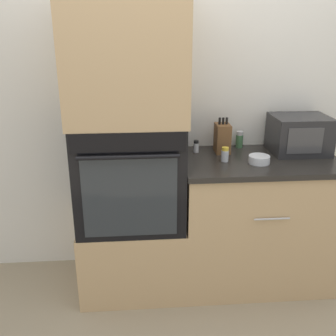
{
  "coord_description": "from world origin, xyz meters",
  "views": [
    {
      "loc": [
        -0.29,
        -2.07,
        1.74
      ],
      "look_at": [
        -0.11,
        0.21,
        0.89
      ],
      "focal_mm": 42.0,
      "sensor_mm": 36.0,
      "label": 1
    }
  ],
  "objects_px": {
    "bowl": "(259,159)",
    "condiment_jar_near": "(196,147)",
    "condiment_jar_mid": "(225,154)",
    "microwave": "(299,134)",
    "knife_block": "(222,138)",
    "condiment_jar_far": "(239,140)",
    "wall_oven": "(130,171)"
  },
  "relations": [
    {
      "from": "microwave",
      "to": "condiment_jar_far",
      "type": "distance_m",
      "value": 0.4
    },
    {
      "from": "wall_oven",
      "to": "condiment_jar_mid",
      "type": "xyz_separation_m",
      "value": [
        0.61,
        -0.03,
        0.11
      ]
    },
    {
      "from": "wall_oven",
      "to": "condiment_jar_near",
      "type": "bearing_deg",
      "value": 20.34
    },
    {
      "from": "condiment_jar_mid",
      "to": "condiment_jar_far",
      "type": "relative_size",
      "value": 0.79
    },
    {
      "from": "bowl",
      "to": "condiment_jar_near",
      "type": "height_order",
      "value": "condiment_jar_near"
    },
    {
      "from": "knife_block",
      "to": "condiment_jar_near",
      "type": "xyz_separation_m",
      "value": [
        -0.18,
        0.01,
        -0.06
      ]
    },
    {
      "from": "condiment_jar_near",
      "to": "microwave",
      "type": "bearing_deg",
      "value": -4.17
    },
    {
      "from": "condiment_jar_mid",
      "to": "microwave",
      "type": "bearing_deg",
      "value": 15.32
    },
    {
      "from": "bowl",
      "to": "knife_block",
      "type": "bearing_deg",
      "value": 127.76
    },
    {
      "from": "bowl",
      "to": "condiment_jar_near",
      "type": "distance_m",
      "value": 0.44
    },
    {
      "from": "knife_block",
      "to": "condiment_jar_mid",
      "type": "bearing_deg",
      "value": -96.25
    },
    {
      "from": "condiment_jar_far",
      "to": "condiment_jar_mid",
      "type": "bearing_deg",
      "value": -120.13
    },
    {
      "from": "bowl",
      "to": "condiment_jar_mid",
      "type": "height_order",
      "value": "condiment_jar_mid"
    },
    {
      "from": "microwave",
      "to": "bowl",
      "type": "bearing_deg",
      "value": -148.67
    },
    {
      "from": "microwave",
      "to": "condiment_jar_mid",
      "type": "bearing_deg",
      "value": -164.68
    },
    {
      "from": "wall_oven",
      "to": "condiment_jar_mid",
      "type": "distance_m",
      "value": 0.62
    },
    {
      "from": "microwave",
      "to": "condiment_jar_near",
      "type": "height_order",
      "value": "microwave"
    },
    {
      "from": "knife_block",
      "to": "condiment_jar_near",
      "type": "bearing_deg",
      "value": 177.32
    },
    {
      "from": "bowl",
      "to": "condiment_jar_far",
      "type": "distance_m",
      "value": 0.34
    },
    {
      "from": "knife_block",
      "to": "bowl",
      "type": "height_order",
      "value": "knife_block"
    },
    {
      "from": "condiment_jar_far",
      "to": "bowl",
      "type": "bearing_deg",
      "value": -82.84
    },
    {
      "from": "condiment_jar_mid",
      "to": "condiment_jar_far",
      "type": "distance_m",
      "value": 0.33
    },
    {
      "from": "condiment_jar_near",
      "to": "condiment_jar_mid",
      "type": "xyz_separation_m",
      "value": [
        0.16,
        -0.2,
        0.0
      ]
    },
    {
      "from": "condiment_jar_near",
      "to": "condiment_jar_far",
      "type": "xyz_separation_m",
      "value": [
        0.32,
        0.09,
        0.02
      ]
    },
    {
      "from": "condiment_jar_mid",
      "to": "wall_oven",
      "type": "bearing_deg",
      "value": 177.07
    },
    {
      "from": "knife_block",
      "to": "condiment_jar_far",
      "type": "relative_size",
      "value": 2.06
    },
    {
      "from": "microwave",
      "to": "condiment_jar_mid",
      "type": "height_order",
      "value": "microwave"
    },
    {
      "from": "bowl",
      "to": "condiment_jar_mid",
      "type": "distance_m",
      "value": 0.22
    },
    {
      "from": "knife_block",
      "to": "condiment_jar_mid",
      "type": "distance_m",
      "value": 0.2
    },
    {
      "from": "wall_oven",
      "to": "microwave",
      "type": "xyz_separation_m",
      "value": [
        1.14,
        0.12,
        0.19
      ]
    },
    {
      "from": "knife_block",
      "to": "bowl",
      "type": "distance_m",
      "value": 0.31
    },
    {
      "from": "bowl",
      "to": "wall_oven",
      "type": "bearing_deg",
      "value": 174.12
    }
  ]
}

